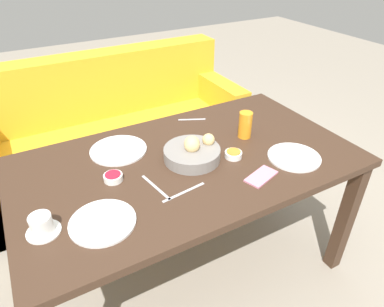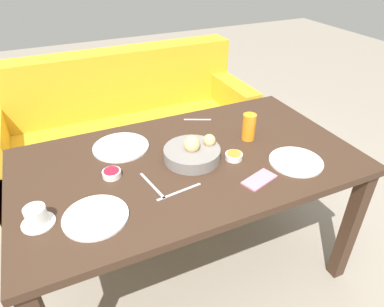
{
  "view_description": "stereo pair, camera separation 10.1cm",
  "coord_description": "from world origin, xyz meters",
  "px_view_note": "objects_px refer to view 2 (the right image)",
  "views": [
    {
      "loc": [
        -0.61,
        -1.13,
        1.59
      ],
      "look_at": [
        0.02,
        -0.01,
        0.75
      ],
      "focal_mm": 32.0,
      "sensor_mm": 36.0,
      "label": 1
    },
    {
      "loc": [
        -0.52,
        -1.17,
        1.59
      ],
      "look_at": [
        0.02,
        -0.01,
        0.75
      ],
      "focal_mm": 32.0,
      "sensor_mm": 36.0,
      "label": 2
    }
  ],
  "objects_px": {
    "plate_near_left": "(96,217)",
    "couch": "(126,136)",
    "fork_silver": "(152,186)",
    "cell_phone": "(259,180)",
    "spoon_coffee": "(197,120)",
    "juice_glass": "(249,127)",
    "jam_bowl_berry": "(112,173)",
    "jam_bowl_honey": "(234,156)",
    "bread_basket": "(193,151)",
    "coffee_cup": "(36,217)",
    "knife_silver": "(179,192)",
    "plate_near_right": "(296,162)",
    "plate_far_center": "(121,147)"
  },
  "relations": [
    {
      "from": "plate_near_left",
      "to": "plate_near_right",
      "type": "distance_m",
      "value": 0.88
    },
    {
      "from": "couch",
      "to": "coffee_cup",
      "type": "distance_m",
      "value": 1.38
    },
    {
      "from": "jam_bowl_honey",
      "to": "fork_silver",
      "type": "relative_size",
      "value": 0.4
    },
    {
      "from": "bread_basket",
      "to": "juice_glass",
      "type": "height_order",
      "value": "juice_glass"
    },
    {
      "from": "plate_near_left",
      "to": "knife_silver",
      "type": "relative_size",
      "value": 1.19
    },
    {
      "from": "plate_far_center",
      "to": "plate_near_left",
      "type": "bearing_deg",
      "value": -115.45
    },
    {
      "from": "bread_basket",
      "to": "coffee_cup",
      "type": "height_order",
      "value": "bread_basket"
    },
    {
      "from": "plate_far_center",
      "to": "couch",
      "type": "bearing_deg",
      "value": 75.65
    },
    {
      "from": "jam_bowl_honey",
      "to": "plate_near_left",
      "type": "bearing_deg",
      "value": -169.09
    },
    {
      "from": "fork_silver",
      "to": "cell_phone",
      "type": "height_order",
      "value": "cell_phone"
    },
    {
      "from": "couch",
      "to": "juice_glass",
      "type": "height_order",
      "value": "couch"
    },
    {
      "from": "couch",
      "to": "plate_near_right",
      "type": "height_order",
      "value": "couch"
    },
    {
      "from": "couch",
      "to": "jam_bowl_honey",
      "type": "distance_m",
      "value": 1.2
    },
    {
      "from": "coffee_cup",
      "to": "knife_silver",
      "type": "relative_size",
      "value": 0.59
    },
    {
      "from": "fork_silver",
      "to": "spoon_coffee",
      "type": "relative_size",
      "value": 1.42
    },
    {
      "from": "plate_near_left",
      "to": "knife_silver",
      "type": "xyz_separation_m",
      "value": [
        0.33,
        0.01,
        -0.0
      ]
    },
    {
      "from": "couch",
      "to": "plate_far_center",
      "type": "relative_size",
      "value": 6.76
    },
    {
      "from": "coffee_cup",
      "to": "spoon_coffee",
      "type": "height_order",
      "value": "coffee_cup"
    },
    {
      "from": "fork_silver",
      "to": "coffee_cup",
      "type": "bearing_deg",
      "value": -175.25
    },
    {
      "from": "juice_glass",
      "to": "spoon_coffee",
      "type": "distance_m",
      "value": 0.33
    },
    {
      "from": "plate_near_left",
      "to": "plate_far_center",
      "type": "height_order",
      "value": "same"
    },
    {
      "from": "couch",
      "to": "jam_bowl_berry",
      "type": "bearing_deg",
      "value": -106.42
    },
    {
      "from": "plate_near_left",
      "to": "coffee_cup",
      "type": "distance_m",
      "value": 0.2
    },
    {
      "from": "bread_basket",
      "to": "juice_glass",
      "type": "bearing_deg",
      "value": 8.57
    },
    {
      "from": "couch",
      "to": "juice_glass",
      "type": "bearing_deg",
      "value": -68.15
    },
    {
      "from": "spoon_coffee",
      "to": "juice_glass",
      "type": "bearing_deg",
      "value": -64.06
    },
    {
      "from": "fork_silver",
      "to": "cell_phone",
      "type": "bearing_deg",
      "value": -19.96
    },
    {
      "from": "spoon_coffee",
      "to": "bread_basket",
      "type": "bearing_deg",
      "value": -118.58
    },
    {
      "from": "bread_basket",
      "to": "plate_far_center",
      "type": "xyz_separation_m",
      "value": [
        -0.27,
        0.23,
        -0.03
      ]
    },
    {
      "from": "bread_basket",
      "to": "knife_silver",
      "type": "xyz_separation_m",
      "value": [
        -0.15,
        -0.19,
        -0.04
      ]
    },
    {
      "from": "juice_glass",
      "to": "cell_phone",
      "type": "relative_size",
      "value": 0.8
    },
    {
      "from": "bread_basket",
      "to": "plate_near_right",
      "type": "distance_m",
      "value": 0.46
    },
    {
      "from": "jam_bowl_berry",
      "to": "cell_phone",
      "type": "bearing_deg",
      "value": -27.22
    },
    {
      "from": "couch",
      "to": "plate_near_left",
      "type": "distance_m",
      "value": 1.35
    },
    {
      "from": "plate_far_center",
      "to": "coffee_cup",
      "type": "xyz_separation_m",
      "value": [
        -0.39,
        -0.37,
        0.03
      ]
    },
    {
      "from": "bread_basket",
      "to": "plate_far_center",
      "type": "relative_size",
      "value": 0.97
    },
    {
      "from": "plate_near_left",
      "to": "couch",
      "type": "bearing_deg",
      "value": 71.59
    },
    {
      "from": "coffee_cup",
      "to": "cell_phone",
      "type": "bearing_deg",
      "value": -7.67
    },
    {
      "from": "jam_bowl_berry",
      "to": "knife_silver",
      "type": "height_order",
      "value": "jam_bowl_berry"
    },
    {
      "from": "plate_far_center",
      "to": "juice_glass",
      "type": "xyz_separation_m",
      "value": [
        0.59,
        -0.18,
        0.06
      ]
    },
    {
      "from": "plate_near_right",
      "to": "coffee_cup",
      "type": "bearing_deg",
      "value": 176.18
    },
    {
      "from": "fork_silver",
      "to": "juice_glass",
      "type": "bearing_deg",
      "value": 16.11
    },
    {
      "from": "bread_basket",
      "to": "cell_phone",
      "type": "height_order",
      "value": "bread_basket"
    },
    {
      "from": "jam_bowl_berry",
      "to": "jam_bowl_honey",
      "type": "distance_m",
      "value": 0.54
    },
    {
      "from": "plate_near_left",
      "to": "jam_bowl_berry",
      "type": "xyz_separation_m",
      "value": [
        0.11,
        0.22,
        0.01
      ]
    },
    {
      "from": "jam_bowl_honey",
      "to": "fork_silver",
      "type": "bearing_deg",
      "value": -175.3
    },
    {
      "from": "coffee_cup",
      "to": "knife_silver",
      "type": "xyz_separation_m",
      "value": [
        0.52,
        -0.05,
        -0.03
      ]
    },
    {
      "from": "knife_silver",
      "to": "cell_phone",
      "type": "height_order",
      "value": "cell_phone"
    },
    {
      "from": "couch",
      "to": "plate_far_center",
      "type": "bearing_deg",
      "value": -104.35
    },
    {
      "from": "plate_far_center",
      "to": "knife_silver",
      "type": "distance_m",
      "value": 0.44
    }
  ]
}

